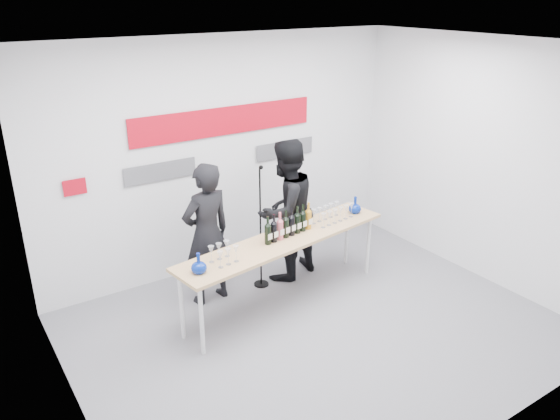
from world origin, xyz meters
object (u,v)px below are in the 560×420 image
Objects in this scene: presenter_right at (286,210)px; mic_stand at (261,250)px; presenter_left at (207,234)px; tasting_table at (285,243)px.

presenter_right is 1.14× the size of mic_stand.
mic_stand is at bearing -6.13° from presenter_right.
presenter_right is at bearing -6.09° from mic_stand.
mic_stand is at bearing 167.95° from presenter_left.
presenter_right reaches higher than mic_stand.
mic_stand reaches higher than tasting_table.
tasting_table is 1.56× the size of presenter_right.
tasting_table is at bearing -101.60° from mic_stand.
presenter_left is at bearing 134.00° from tasting_table.
tasting_table is at bearing 134.92° from presenter_left.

